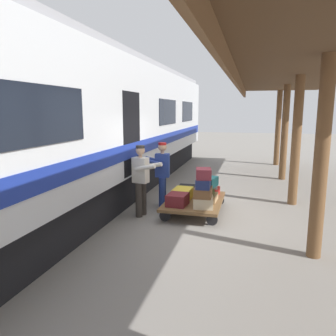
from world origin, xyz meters
TOP-DOWN VIEW (x-y plane):
  - ground_plane at (0.00, 0.00)m, footprint 60.00×60.00m
  - platform_canopy at (-2.16, 0.00)m, footprint 3.20×17.38m
  - train_car at (3.24, 0.00)m, footprint 3.02×19.85m
  - luggage_cart at (0.23, -0.26)m, footprint 1.35×2.04m
  - suitcase_black_hardshell at (0.53, -0.82)m, footprint 0.47×0.58m
  - suitcase_tan_vintage at (-0.08, -0.26)m, footprint 0.52×0.54m
  - suitcase_maroon_trunk at (0.53, 0.30)m, footprint 0.49×0.55m
  - suitcase_cream_canvas at (-0.08, 0.30)m, footprint 0.50×0.53m
  - suitcase_red_plastic at (-0.08, -0.82)m, footprint 0.50×0.58m
  - suitcase_yellow_case at (0.53, -0.26)m, footprint 0.46×0.63m
  - suitcase_olive_duffel at (-0.12, -0.25)m, footprint 0.35×0.47m
  - suitcase_brown_leather at (-0.07, 0.30)m, footprint 0.41×0.53m
  - suitcase_teal_softside at (-0.13, -0.23)m, footprint 0.43×0.56m
  - suitcase_navy_fabric at (-0.08, 0.33)m, footprint 0.33×0.52m
  - suitcase_burgundy_valise at (-0.08, 0.35)m, footprint 0.40×0.48m
  - suitcase_gray_aluminum at (-0.10, -0.85)m, footprint 0.40×0.52m
  - porter_in_overalls at (1.13, -0.48)m, footprint 0.70×0.48m
  - porter_by_door at (1.41, 0.31)m, footprint 0.72×0.52m

SIDE VIEW (x-z plane):
  - ground_plane at x=0.00m, z-range 0.00..0.00m
  - luggage_cart at x=0.23m, z-range 0.12..0.44m
  - suitcase_tan_vintage at x=-0.08m, z-range 0.32..0.50m
  - suitcase_red_plastic at x=-0.08m, z-range 0.32..0.52m
  - suitcase_black_hardshell at x=0.53m, z-range 0.32..0.52m
  - suitcase_cream_canvas at x=-0.08m, z-range 0.32..0.57m
  - suitcase_yellow_case at x=0.53m, z-range 0.32..0.59m
  - suitcase_maroon_trunk at x=0.53m, z-range 0.32..0.60m
  - suitcase_olive_duffel at x=-0.12m, z-range 0.50..0.69m
  - suitcase_gray_aluminum at x=-0.10m, z-range 0.52..0.68m
  - suitcase_brown_leather at x=-0.07m, z-range 0.57..0.78m
  - suitcase_teal_softside at x=-0.13m, z-range 0.69..0.92m
  - suitcase_navy_fabric at x=-0.08m, z-range 0.78..1.00m
  - porter_in_overalls at x=1.13m, z-range 0.07..1.78m
  - porter_by_door at x=1.41m, z-range 0.07..1.78m
  - suitcase_burgundy_valise at x=-0.08m, z-range 1.00..1.23m
  - train_car at x=3.24m, z-range 0.06..4.06m
  - platform_canopy at x=-2.16m, z-range 1.49..5.05m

